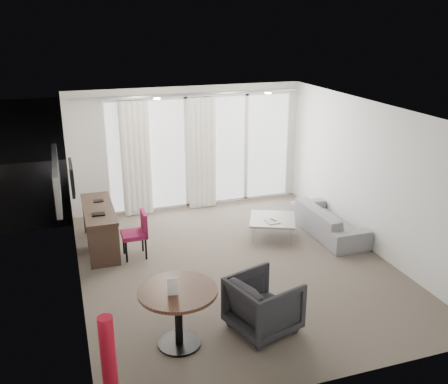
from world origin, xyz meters
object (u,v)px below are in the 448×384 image
object	(u,v)px
desk	(100,228)
tub_armchair	(264,304)
coffee_table	(272,228)
sofa	(329,221)
desk_chair	(134,235)
round_table	(179,317)
red_lamp	(110,370)
rattan_chair_a	(225,167)
rattan_chair_b	(242,169)

from	to	relation	value
desk	tub_armchair	bearing A→B (deg)	-60.63
coffee_table	sofa	bearing A→B (deg)	-11.21
desk_chair	round_table	size ratio (longest dim) A/B	0.83
desk	round_table	xyz separation A→B (m)	(0.67, -3.18, 0.01)
red_lamp	rattan_chair_a	distance (m)	8.02
red_lamp	rattan_chair_b	xyz separation A→B (m)	(3.94, 6.83, -0.22)
round_table	rattan_chair_a	size ratio (longest dim) A/B	1.35
round_table	coffee_table	world-z (taller)	round_table
rattan_chair_a	sofa	bearing A→B (deg)	-56.69
desk	rattan_chair_a	size ratio (longest dim) A/B	2.27
desk	tub_armchair	xyz separation A→B (m)	(1.80, -3.21, -0.01)
rattan_chair_a	coffee_table	bearing A→B (deg)	-73.23
tub_armchair	sofa	bearing A→B (deg)	-60.96
desk	round_table	distance (m)	3.25
desk	rattan_chair_a	world-z (taller)	desk
coffee_table	round_table	bearing A→B (deg)	-132.64
sofa	rattan_chair_b	world-z (taller)	rattan_chair_b
tub_armchair	desk	bearing A→B (deg)	12.37
rattan_chair_b	desk	bearing A→B (deg)	-160.55
round_table	rattan_chair_a	world-z (taller)	round_table
coffee_table	rattan_chair_b	world-z (taller)	rattan_chair_b
coffee_table	desk_chair	bearing A→B (deg)	-179.93
desk	rattan_chair_a	distance (m)	4.46
round_table	red_lamp	size ratio (longest dim) A/B	0.80
red_lamp	desk	bearing A→B (deg)	86.29
round_table	sofa	bearing A→B (deg)	34.77
desk	desk_chair	size ratio (longest dim) A/B	2.04
red_lamp	rattan_chair_a	world-z (taller)	red_lamp
rattan_chair_b	sofa	bearing A→B (deg)	-97.72
desk	sofa	xyz separation A→B (m)	(4.18, -0.74, -0.11)
rattan_chair_b	red_lamp	bearing A→B (deg)	-136.23
red_lamp	coffee_table	world-z (taller)	red_lamp
round_table	coffee_table	size ratio (longest dim) A/B	1.19
round_table	rattan_chair_b	distance (m)	6.55
desk_chair	red_lamp	xyz separation A→B (m)	(-0.79, -3.66, 0.21)
desk_chair	sofa	bearing A→B (deg)	-3.52
round_table	tub_armchair	distance (m)	1.14
coffee_table	sofa	distance (m)	1.09
sofa	round_table	bearing A→B (deg)	124.77
sofa	rattan_chair_b	distance (m)	3.42
desk_chair	rattan_chair_a	xyz separation A→B (m)	(2.81, 3.50, -0.04)
desk	rattan_chair_a	bearing A→B (deg)	41.59
coffee_table	rattan_chair_a	size ratio (longest dim) A/B	1.14
sofa	tub_armchair	bearing A→B (deg)	136.05
red_lamp	rattan_chair_b	size ratio (longest dim) A/B	1.57
desk	tub_armchair	world-z (taller)	desk
desk_chair	rattan_chair_b	xyz separation A→B (m)	(3.15, 3.17, -0.01)
round_table	rattan_chair_b	bearing A→B (deg)	62.70
red_lamp	sofa	xyz separation A→B (m)	(4.45, 3.45, -0.34)
round_table	sofa	xyz separation A→B (m)	(3.51, 2.44, -0.12)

